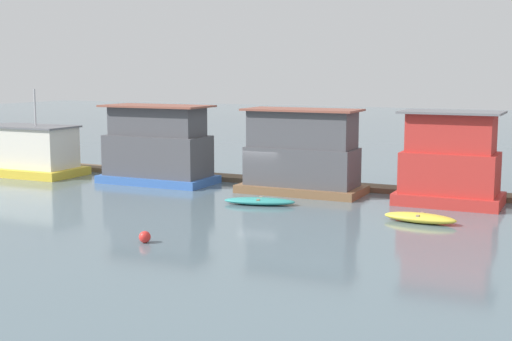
% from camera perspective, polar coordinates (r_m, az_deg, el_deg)
% --- Properties ---
extents(ground_plane, '(200.00, 200.00, 0.00)m').
position_cam_1_polar(ground_plane, '(42.56, 0.58, -1.70)').
color(ground_plane, slate).
extents(dock_walkway, '(51.00, 1.62, 0.30)m').
position_cam_1_polar(dock_walkway, '(45.39, 2.25, -0.90)').
color(dock_walkway, brown).
rests_on(dock_walkway, ground_plane).
extents(houseboat_yellow, '(7.21, 4.03, 5.93)m').
position_cam_1_polar(houseboat_yellow, '(51.64, -17.60, 1.43)').
color(houseboat_yellow, gold).
rests_on(houseboat_yellow, ground_plane).
extents(houseboat_blue, '(7.29, 3.68, 5.00)m').
position_cam_1_polar(houseboat_blue, '(46.01, -7.89, 1.81)').
color(houseboat_blue, '#3866B7').
rests_on(houseboat_blue, ground_plane).
extents(houseboat_brown, '(7.31, 3.52, 4.97)m').
position_cam_1_polar(houseboat_brown, '(41.86, 3.68, 1.30)').
color(houseboat_brown, brown).
rests_on(houseboat_brown, ground_plane).
extents(houseboat_red, '(5.56, 3.51, 5.04)m').
position_cam_1_polar(houseboat_red, '(39.56, 15.26, 0.60)').
color(houseboat_red, red).
rests_on(houseboat_red, ground_plane).
extents(dinghy_teal, '(4.06, 2.17, 0.38)m').
position_cam_1_polar(dinghy_teal, '(38.40, 0.28, -2.47)').
color(dinghy_teal, teal).
rests_on(dinghy_teal, ground_plane).
extents(dinghy_yellow, '(3.53, 1.34, 0.46)m').
position_cam_1_polar(dinghy_yellow, '(34.76, 12.98, -3.71)').
color(dinghy_yellow, yellow).
rests_on(dinghy_yellow, ground_plane).
extents(mooring_post_far_right, '(0.22, 0.22, 1.40)m').
position_cam_1_polar(mooring_post_far_right, '(47.20, -5.33, 0.09)').
color(mooring_post_far_right, brown).
rests_on(mooring_post_far_right, ground_plane).
extents(mooring_post_near_left, '(0.22, 0.22, 1.42)m').
position_cam_1_polar(mooring_post_near_left, '(42.53, 8.22, -0.82)').
color(mooring_post_near_left, brown).
rests_on(mooring_post_near_left, ground_plane).
extents(buoy_red, '(0.50, 0.50, 0.50)m').
position_cam_1_polar(buoy_red, '(30.34, -8.88, -5.27)').
color(buoy_red, red).
rests_on(buoy_red, ground_plane).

